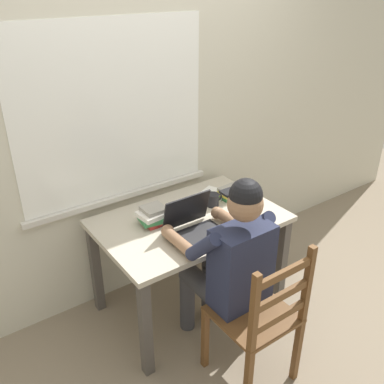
{
  "coord_description": "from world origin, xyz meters",
  "views": [
    {
      "loc": [
        -1.38,
        -1.98,
        2.16
      ],
      "look_at": [
        -0.02,
        -0.05,
        0.95
      ],
      "focal_mm": 39.82,
      "sensor_mm": 36.0,
      "label": 1
    }
  ],
  "objects_px": {
    "coffee_mug_white": "(243,209)",
    "book_stack_main": "(153,216)",
    "laptop": "(194,226)",
    "wooden_chair": "(260,319)",
    "book_stack_side": "(231,192)",
    "desk": "(190,231)",
    "seated_person": "(229,261)",
    "computer_mouse": "(235,222)",
    "coffee_mug_dark": "(213,200)"
  },
  "relations": [
    {
      "from": "coffee_mug_white",
      "to": "laptop",
      "type": "bearing_deg",
      "value": 178.73
    },
    {
      "from": "laptop",
      "to": "coffee_mug_white",
      "type": "height_order",
      "value": "laptop"
    },
    {
      "from": "wooden_chair",
      "to": "book_stack_side",
      "type": "xyz_separation_m",
      "value": [
        0.47,
        0.83,
        0.3
      ]
    },
    {
      "from": "laptop",
      "to": "computer_mouse",
      "type": "bearing_deg",
      "value": -13.94
    },
    {
      "from": "laptop",
      "to": "coffee_mug_white",
      "type": "distance_m",
      "value": 0.39
    },
    {
      "from": "desk",
      "to": "seated_person",
      "type": "xyz_separation_m",
      "value": [
        -0.05,
        -0.47,
        0.06
      ]
    },
    {
      "from": "coffee_mug_white",
      "to": "book_stack_side",
      "type": "relative_size",
      "value": 0.59
    },
    {
      "from": "book_stack_side",
      "to": "laptop",
      "type": "bearing_deg",
      "value": -153.85
    },
    {
      "from": "desk",
      "to": "book_stack_side",
      "type": "distance_m",
      "value": 0.44
    },
    {
      "from": "coffee_mug_white",
      "to": "book_stack_main",
      "type": "xyz_separation_m",
      "value": [
        -0.54,
        0.25,
        0.01
      ]
    },
    {
      "from": "desk",
      "to": "coffee_mug_dark",
      "type": "distance_m",
      "value": 0.28
    },
    {
      "from": "desk",
      "to": "wooden_chair",
      "type": "relative_size",
      "value": 1.27
    },
    {
      "from": "desk",
      "to": "book_stack_side",
      "type": "bearing_deg",
      "value": 10.54
    },
    {
      "from": "laptop",
      "to": "wooden_chair",
      "type": "bearing_deg",
      "value": -87.49
    },
    {
      "from": "desk",
      "to": "book_stack_main",
      "type": "xyz_separation_m",
      "value": [
        -0.23,
        0.08,
        0.16
      ]
    },
    {
      "from": "wooden_chair",
      "to": "coffee_mug_white",
      "type": "relative_size",
      "value": 8.16
    },
    {
      "from": "wooden_chair",
      "to": "laptop",
      "type": "bearing_deg",
      "value": 92.51
    },
    {
      "from": "laptop",
      "to": "book_stack_side",
      "type": "bearing_deg",
      "value": 26.15
    },
    {
      "from": "computer_mouse",
      "to": "book_stack_side",
      "type": "relative_size",
      "value": 0.51
    },
    {
      "from": "laptop",
      "to": "book_stack_side",
      "type": "relative_size",
      "value": 1.68
    },
    {
      "from": "desk",
      "to": "computer_mouse",
      "type": "xyz_separation_m",
      "value": [
        0.19,
        -0.23,
        0.12
      ]
    },
    {
      "from": "laptop",
      "to": "book_stack_main",
      "type": "height_order",
      "value": "laptop"
    },
    {
      "from": "computer_mouse",
      "to": "coffee_mug_white",
      "type": "distance_m",
      "value": 0.14
    },
    {
      "from": "seated_person",
      "to": "book_stack_side",
      "type": "xyz_separation_m",
      "value": [
        0.47,
        0.55,
        0.08
      ]
    },
    {
      "from": "desk",
      "to": "laptop",
      "type": "xyz_separation_m",
      "value": [
        -0.08,
        -0.17,
        0.16
      ]
    },
    {
      "from": "laptop",
      "to": "computer_mouse",
      "type": "relative_size",
      "value": 3.3
    },
    {
      "from": "seated_person",
      "to": "computer_mouse",
      "type": "height_order",
      "value": "seated_person"
    },
    {
      "from": "laptop",
      "to": "coffee_mug_dark",
      "type": "relative_size",
      "value": 2.71
    },
    {
      "from": "seated_person",
      "to": "book_stack_main",
      "type": "relative_size",
      "value": 6.62
    },
    {
      "from": "wooden_chair",
      "to": "book_stack_main",
      "type": "height_order",
      "value": "wooden_chair"
    },
    {
      "from": "coffee_mug_dark",
      "to": "book_stack_main",
      "type": "bearing_deg",
      "value": 176.12
    },
    {
      "from": "coffee_mug_white",
      "to": "book_stack_side",
      "type": "distance_m",
      "value": 0.27
    },
    {
      "from": "wooden_chair",
      "to": "coffee_mug_white",
      "type": "height_order",
      "value": "wooden_chair"
    },
    {
      "from": "desk",
      "to": "wooden_chair",
      "type": "bearing_deg",
      "value": -94.08
    },
    {
      "from": "desk",
      "to": "laptop",
      "type": "relative_size",
      "value": 3.65
    },
    {
      "from": "laptop",
      "to": "coffee_mug_dark",
      "type": "height_order",
      "value": "laptop"
    },
    {
      "from": "wooden_chair",
      "to": "book_stack_main",
      "type": "relative_size",
      "value": 5.0
    },
    {
      "from": "wooden_chair",
      "to": "coffee_mug_white",
      "type": "xyz_separation_m",
      "value": [
        0.37,
        0.58,
        0.31
      ]
    },
    {
      "from": "seated_person",
      "to": "laptop",
      "type": "bearing_deg",
      "value": 94.82
    },
    {
      "from": "book_stack_side",
      "to": "book_stack_main",
      "type": "bearing_deg",
      "value": 179.97
    },
    {
      "from": "laptop",
      "to": "book_stack_main",
      "type": "xyz_separation_m",
      "value": [
        -0.15,
        0.24,
        0.01
      ]
    },
    {
      "from": "wooden_chair",
      "to": "coffee_mug_dark",
      "type": "height_order",
      "value": "wooden_chair"
    },
    {
      "from": "desk",
      "to": "coffee_mug_white",
      "type": "height_order",
      "value": "coffee_mug_white"
    },
    {
      "from": "seated_person",
      "to": "coffee_mug_white",
      "type": "bearing_deg",
      "value": 38.83
    },
    {
      "from": "desk",
      "to": "seated_person",
      "type": "bearing_deg",
      "value": -96.5
    },
    {
      "from": "computer_mouse",
      "to": "book_stack_side",
      "type": "height_order",
      "value": "book_stack_side"
    },
    {
      "from": "coffee_mug_dark",
      "to": "laptop",
      "type": "bearing_deg",
      "value": -145.83
    },
    {
      "from": "coffee_mug_white",
      "to": "book_stack_main",
      "type": "height_order",
      "value": "book_stack_main"
    },
    {
      "from": "desk",
      "to": "laptop",
      "type": "bearing_deg",
      "value": -115.62
    },
    {
      "from": "coffee_mug_dark",
      "to": "coffee_mug_white",
      "type": "bearing_deg",
      "value": -69.56
    }
  ]
}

